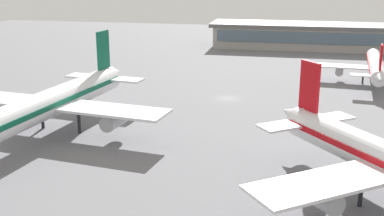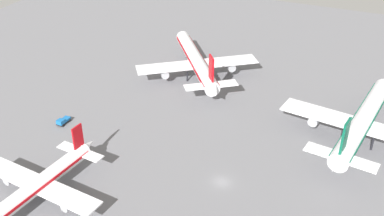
# 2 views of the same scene
# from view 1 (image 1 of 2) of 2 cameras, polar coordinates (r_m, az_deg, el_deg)

# --- Properties ---
(ground) EXTENTS (288.00, 288.00, 0.00)m
(ground) POSITION_cam_1_polar(r_m,az_deg,el_deg) (114.99, 4.17, 1.13)
(ground) COLOR slate
(terminal_building) EXTENTS (81.13, 19.26, 9.11)m
(terminal_building) POSITION_cam_1_polar(r_m,az_deg,el_deg) (189.95, 14.71, 8.08)
(terminal_building) COLOR #9E9993
(terminal_building) RESTS_ON ground
(airplane_at_gate) EXTENTS (32.64, 40.54, 12.33)m
(airplane_at_gate) POSITION_cam_1_polar(r_m,az_deg,el_deg) (138.00, 20.54, 4.60)
(airplane_at_gate) COLOR white
(airplane_at_gate) RESTS_ON ground
(airplane_distant) EXTENTS (44.10, 54.57, 16.62)m
(airplane_distant) POSITION_cam_1_polar(r_m,az_deg,el_deg) (91.54, -16.26, 0.48)
(airplane_distant) COLOR white
(airplane_distant) RESTS_ON ground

